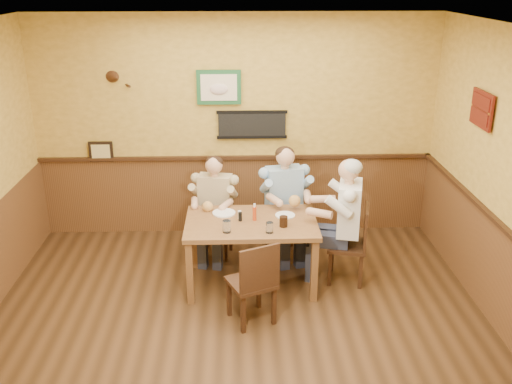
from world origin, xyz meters
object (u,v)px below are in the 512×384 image
at_px(chair_back_right, 283,221).
at_px(chair_right_end, 347,244).
at_px(diner_blue_polo, 284,207).
at_px(diner_tan_shirt, 216,212).
at_px(diner_white_elder, 348,228).
at_px(hot_sauce_bottle, 254,213).
at_px(dining_table, 251,229).
at_px(chair_near_side, 251,280).
at_px(chair_back_left, 216,225).
at_px(cola_tumbler, 284,222).
at_px(water_glass_left, 227,226).
at_px(water_glass_mid, 270,228).
at_px(pepper_shaker, 240,217).
at_px(salt_shaker, 240,215).

relative_size(chair_back_right, chair_right_end, 0.97).
bearing_deg(diner_blue_polo, diner_tan_shirt, 169.01).
relative_size(diner_white_elder, hot_sauce_bottle, 7.44).
bearing_deg(diner_white_elder, dining_table, -74.76).
distance_m(chair_near_side, diner_tan_shirt, 1.46).
bearing_deg(chair_back_left, cola_tumbler, -37.81).
xyz_separation_m(diner_white_elder, cola_tumbler, (-0.72, -0.19, 0.17)).
bearing_deg(water_glass_left, cola_tumbler, 11.29).
height_order(diner_white_elder, water_glass_left, diner_white_elder).
distance_m(chair_right_end, cola_tumbler, 0.83).
relative_size(chair_right_end, diner_blue_polo, 0.73).
height_order(chair_right_end, water_glass_mid, chair_right_end).
xyz_separation_m(chair_near_side, water_glass_left, (-0.23, 0.45, 0.37)).
distance_m(diner_blue_polo, pepper_shaker, 0.89).
xyz_separation_m(diner_blue_polo, diner_white_elder, (0.65, -0.66, 0.02)).
xyz_separation_m(chair_back_left, chair_near_side, (0.38, -1.41, 0.04)).
height_order(water_glass_mid, pepper_shaker, water_glass_mid).
xyz_separation_m(dining_table, chair_back_right, (0.41, 0.70, -0.23)).
bearing_deg(chair_back_left, chair_back_right, 11.75).
relative_size(chair_right_end, salt_shaker, 9.52).
distance_m(chair_back_left, hot_sauce_bottle, 0.91).
height_order(chair_right_end, diner_tan_shirt, diner_tan_shirt).
xyz_separation_m(chair_right_end, chair_near_side, (-1.08, -0.76, -0.00)).
distance_m(chair_back_left, diner_white_elder, 1.61).
distance_m(diner_blue_polo, salt_shaker, 0.85).
bearing_deg(cola_tumbler, chair_right_end, 14.89).
distance_m(dining_table, water_glass_left, 0.40).
height_order(chair_back_left, diner_tan_shirt, diner_tan_shirt).
bearing_deg(salt_shaker, chair_right_end, -1.12).
relative_size(chair_near_side, diner_white_elder, 0.70).
xyz_separation_m(chair_near_side, cola_tumbler, (0.35, 0.57, 0.37)).
height_order(dining_table, water_glass_mid, water_glass_mid).
distance_m(chair_right_end, diner_blue_polo, 0.94).
bearing_deg(chair_back_right, water_glass_mid, -114.73).
bearing_deg(chair_back_right, dining_table, -132.04).
relative_size(chair_near_side, diner_tan_shirt, 0.78).
distance_m(diner_white_elder, cola_tumbler, 0.77).
height_order(chair_back_right, diner_white_elder, diner_white_elder).
height_order(chair_back_right, chair_right_end, chair_right_end).
bearing_deg(diner_white_elder, chair_back_right, -122.31).
relative_size(diner_tan_shirt, hot_sauce_bottle, 6.66).
bearing_deg(diner_tan_shirt, water_glass_mid, -48.45).
height_order(chair_back_left, pepper_shaker, pepper_shaker).
relative_size(diner_white_elder, water_glass_mid, 11.26).
bearing_deg(chair_near_side, salt_shaker, -106.74).
distance_m(dining_table, chair_back_right, 0.84).
distance_m(diner_white_elder, water_glass_mid, 0.96).
relative_size(dining_table, salt_shaker, 15.03).
distance_m(diner_tan_shirt, water_glass_mid, 1.17).
bearing_deg(chair_back_left, diner_blue_polo, 11.75).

